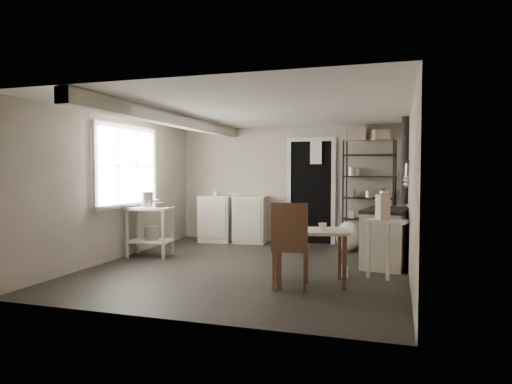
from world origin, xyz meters
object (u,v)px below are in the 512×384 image
(chair, at_px, (291,248))
(flour_sack, at_px, (348,238))
(stove, at_px, (386,236))
(base_cabinets, at_px, (234,219))
(stockpot, at_px, (146,200))
(prep_table, at_px, (150,232))
(shelf_rack, at_px, (369,196))
(work_table, at_px, (311,254))

(chair, height_order, flour_sack, chair)
(stove, height_order, flour_sack, stove)
(base_cabinets, bearing_deg, stockpot, -121.97)
(prep_table, height_order, flour_sack, prep_table)
(stockpot, distance_m, shelf_rack, 4.03)
(stove, distance_m, chair, 1.99)
(work_table, bearing_deg, prep_table, 160.15)
(prep_table, distance_m, stove, 3.80)
(stockpot, height_order, shelf_rack, shelf_rack)
(stove, distance_m, flour_sack, 1.29)
(flour_sack, bearing_deg, stove, -58.44)
(stockpot, xyz_separation_m, shelf_rack, (3.53, 1.93, 0.01))
(prep_table, relative_size, work_table, 0.91)
(stove, bearing_deg, base_cabinets, 161.32)
(stockpot, bearing_deg, chair, -25.45)
(stove, relative_size, chair, 1.04)
(prep_table, bearing_deg, work_table, -19.85)
(shelf_rack, bearing_deg, work_table, -94.04)
(stockpot, distance_m, flour_sack, 3.58)
(prep_table, distance_m, stockpot, 0.55)
(shelf_rack, bearing_deg, chair, -96.82)
(stockpot, bearing_deg, work_table, -20.21)
(stockpot, distance_m, base_cabinets, 2.08)
(stove, xyz_separation_m, work_table, (-0.88, -1.44, -0.06))
(shelf_rack, height_order, stove, shelf_rack)
(work_table, relative_size, chair, 0.86)
(shelf_rack, relative_size, stove, 1.82)
(base_cabinets, xyz_separation_m, stove, (2.98, -1.47, -0.02))
(work_table, bearing_deg, stockpot, 159.79)
(shelf_rack, distance_m, chair, 3.38)
(work_table, height_order, flour_sack, work_table)
(flour_sack, bearing_deg, prep_table, -154.56)
(shelf_rack, height_order, work_table, shelf_rack)
(stockpot, xyz_separation_m, base_cabinets, (0.90, 1.81, -0.48))
(base_cabinets, bearing_deg, prep_table, -118.48)
(base_cabinets, relative_size, stove, 1.29)
(stove, bearing_deg, prep_table, -166.39)
(prep_table, relative_size, stove, 0.75)
(prep_table, height_order, chair, chair)
(shelf_rack, distance_m, work_table, 3.14)
(base_cabinets, distance_m, shelf_rack, 2.68)
(prep_table, bearing_deg, base_cabinets, 66.90)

